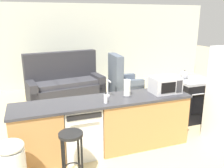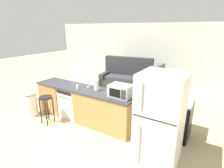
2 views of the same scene
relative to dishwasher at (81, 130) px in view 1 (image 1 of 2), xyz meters
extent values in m
plane|color=tan|center=(0.25, 0.00, -0.42)|extent=(24.00, 24.00, 0.00)
cube|color=beige|center=(0.55, 4.20, 0.88)|extent=(10.00, 0.06, 2.60)
cube|color=#B77F47|center=(-0.68, 0.00, 0.01)|extent=(0.75, 0.62, 0.86)
cube|color=#B77F47|center=(1.08, 0.00, 0.01)|extent=(1.55, 0.62, 0.86)
cube|color=#333338|center=(0.40, 0.00, 0.46)|extent=(2.94, 0.66, 0.04)
cube|color=#49331C|center=(0.40, 0.00, -0.38)|extent=(2.86, 0.56, 0.08)
cube|color=white|center=(0.00, 0.00, 0.00)|extent=(0.58, 0.58, 0.84)
cube|color=black|center=(0.00, -0.30, 0.36)|extent=(0.52, 0.01, 0.08)
cylinder|color=#B2B2B7|center=(0.00, -0.31, 0.26)|extent=(0.44, 0.02, 0.02)
cube|color=black|center=(2.60, 0.55, 0.00)|extent=(0.76, 0.64, 0.85)
cube|color=black|center=(2.60, 0.22, 0.05)|extent=(0.53, 0.01, 0.43)
cylinder|color=silver|center=(2.60, 0.20, 0.28)|extent=(0.61, 0.03, 0.03)
cube|color=#A8AAB2|center=(2.60, 0.55, 0.45)|extent=(0.76, 0.64, 0.05)
torus|color=black|center=(2.43, 0.42, 0.47)|extent=(0.16, 0.16, 0.01)
torus|color=black|center=(2.77, 0.42, 0.47)|extent=(0.16, 0.16, 0.01)
torus|color=black|center=(2.43, 0.68, 0.47)|extent=(0.16, 0.16, 0.01)
torus|color=black|center=(2.77, 0.68, 0.47)|extent=(0.16, 0.16, 0.01)
cube|color=#B7B7BC|center=(1.52, 0.00, 0.62)|extent=(0.50, 0.36, 0.28)
cube|color=black|center=(1.48, -0.18, 0.62)|extent=(0.27, 0.01, 0.18)
cube|color=#2D2D33|center=(1.69, -0.18, 0.62)|extent=(0.11, 0.01, 0.21)
cylinder|color=silver|center=(0.50, 0.12, 0.49)|extent=(0.07, 0.07, 0.03)
cylinder|color=silver|center=(0.50, 0.12, 0.64)|extent=(0.02, 0.02, 0.26)
cylinder|color=silver|center=(0.50, 0.05, 0.77)|extent=(0.02, 0.14, 0.02)
cylinder|color=#4C4C51|center=(0.82, 0.04, 0.49)|extent=(0.14, 0.14, 0.01)
cylinder|color=white|center=(0.82, 0.04, 0.63)|extent=(0.11, 0.11, 0.27)
cylinder|color=silver|center=(0.37, -0.16, 0.55)|extent=(0.06, 0.06, 0.14)
cylinder|color=black|center=(0.37, -0.16, 0.64)|extent=(0.02, 0.02, 0.04)
sphere|color=#B2B2B7|center=(2.43, 0.68, 0.56)|extent=(0.17, 0.17, 0.17)
sphere|color=black|center=(2.43, 0.68, 0.66)|extent=(0.03, 0.03, 0.03)
cone|color=#B2B2B7|center=(2.51, 0.68, 0.58)|extent=(0.08, 0.04, 0.06)
cylinder|color=black|center=(-0.27, -0.66, 0.30)|extent=(0.32, 0.32, 0.04)
cylinder|color=black|center=(-0.38, -0.77, -0.07)|extent=(0.03, 0.03, 0.70)
cylinder|color=black|center=(-0.16, -0.77, -0.07)|extent=(0.03, 0.03, 0.70)
cylinder|color=black|center=(-0.38, -0.55, -0.07)|extent=(0.03, 0.03, 0.70)
cylinder|color=black|center=(-0.16, -0.55, -0.07)|extent=(0.03, 0.03, 0.70)
torus|color=black|center=(-0.27, -0.66, -0.20)|extent=(0.25, 0.25, 0.02)
ellipsoid|color=white|center=(-1.01, -0.62, 0.25)|extent=(0.35, 0.35, 0.14)
cube|color=#2D2D33|center=(0.20, 2.78, -0.21)|extent=(2.11, 1.17, 0.42)
cube|color=#2D2D33|center=(0.15, 3.10, 0.21)|extent=(2.01, 0.52, 1.27)
cube|color=#2D2D33|center=(-0.69, 2.65, -0.11)|extent=(0.32, 0.92, 0.62)
cube|color=#2D2D33|center=(1.09, 2.90, -0.11)|extent=(0.32, 0.92, 0.62)
cube|color=#3B3B41|center=(-0.34, 2.65, 0.06)|extent=(0.64, 0.70, 0.12)
cube|color=#3B3B41|center=(0.21, 2.73, 0.06)|extent=(0.64, 0.70, 0.12)
cube|color=#3B3B41|center=(0.75, 2.80, 0.06)|extent=(0.64, 0.70, 0.12)
cube|color=#515B6B|center=(1.85, 2.52, -0.22)|extent=(0.85, 0.90, 0.40)
cube|color=#515B6B|center=(1.55, 2.54, 0.18)|extent=(0.25, 0.86, 1.20)
cube|color=#515B6B|center=(1.83, 2.17, -0.15)|extent=(0.81, 0.21, 0.55)
cube|color=#515B6B|center=(1.87, 2.86, -0.15)|extent=(0.81, 0.21, 0.55)
camera|label=1|loc=(-0.70, -3.45, 1.76)|focal=38.00mm
camera|label=2|loc=(3.31, -3.21, 1.96)|focal=28.00mm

